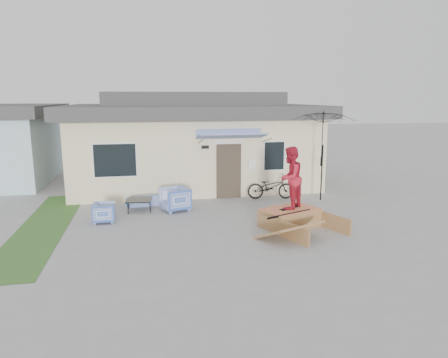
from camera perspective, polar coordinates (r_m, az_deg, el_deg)
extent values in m
plane|color=#979797|center=(11.45, 0.24, -8.20)|extent=(90.00, 90.00, 0.00)
cube|color=#356329|center=(13.52, -23.87, -6.11)|extent=(1.40, 8.00, 0.01)
cube|color=beige|center=(18.85, -4.50, 4.21)|extent=(10.00, 7.00, 3.00)
cube|color=#3B3B3B|center=(18.71, -4.59, 9.54)|extent=(10.80, 7.80, 0.50)
cube|color=#3B3B3B|center=(18.70, -4.61, 11.22)|extent=(7.50, 4.50, 0.60)
cube|color=#3D3226|center=(15.61, 0.66, 1.09)|extent=(0.95, 0.08, 2.10)
cube|color=white|center=(15.26, -15.00, 2.55)|extent=(1.60, 0.06, 1.30)
cube|color=white|center=(15.99, 7.00, 3.24)|extent=(0.90, 0.06, 1.20)
cube|color=#2751B2|center=(14.93, 1.07, 6.04)|extent=(2.50, 1.09, 0.29)
imported|color=#2751B2|center=(15.01, -10.93, -2.61)|extent=(1.39, 0.59, 0.53)
imported|color=#2751B2|center=(13.27, -16.41, -4.39)|extent=(0.62, 0.66, 0.68)
imported|color=#2751B2|center=(14.08, -6.89, -2.65)|extent=(1.05, 1.08, 0.89)
cube|color=black|center=(14.33, -11.77, -3.57)|extent=(0.93, 0.93, 0.40)
imported|color=black|center=(15.68, 6.58, -0.72)|extent=(1.86, 0.86, 1.14)
cylinder|color=black|center=(15.74, 13.50, 0.85)|extent=(0.05, 0.05, 2.10)
imported|color=black|center=(15.63, 13.62, 3.38)|extent=(2.64, 2.50, 0.90)
cube|color=black|center=(12.46, 9.08, -4.02)|extent=(0.73, 0.51, 0.05)
imported|color=red|center=(12.24, 9.22, 0.29)|extent=(1.14, 1.14, 1.86)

